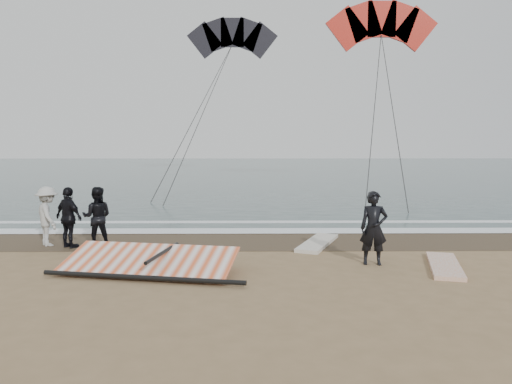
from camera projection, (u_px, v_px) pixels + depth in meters
ground at (286, 287)px, 10.11m from camera, size 120.00×120.00×0.00m
sea at (260, 172)px, 42.91m from camera, size 120.00×54.00×0.02m
wet_sand at (275, 240)px, 14.58m from camera, size 120.00×2.80×0.01m
foam_near at (273, 231)px, 15.97m from camera, size 120.00×0.90×0.01m
foam_far at (271, 222)px, 17.66m from camera, size 120.00×0.45×0.01m
man_main at (374, 228)px, 11.78m from camera, size 0.68×0.49×1.75m
board_white at (445, 265)px, 11.59m from camera, size 1.25×2.43×0.09m
board_cream at (318, 243)px, 14.03m from camera, size 1.50×2.45×0.10m
trio_cluster at (69, 217)px, 13.72m from camera, size 2.41×1.35×1.68m
sail_rig at (148, 262)px, 11.28m from camera, size 4.39×2.41×0.50m
kite_red at (381, 29)px, 28.26m from camera, size 7.01×4.99×13.20m
kite_dark at (232, 41)px, 34.87m from camera, size 7.00×7.37×17.49m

